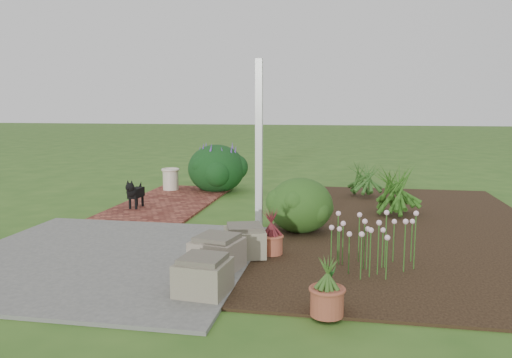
% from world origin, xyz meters
% --- Properties ---
extents(ground, '(80.00, 80.00, 0.00)m').
position_xyz_m(ground, '(0.00, 0.00, 0.00)').
color(ground, '#315E1D').
rests_on(ground, ground).
extents(concrete_patio, '(3.50, 3.50, 0.04)m').
position_xyz_m(concrete_patio, '(-1.25, -1.75, 0.02)').
color(concrete_patio, '#5A5A58').
rests_on(concrete_patio, ground).
extents(brick_path, '(1.60, 3.50, 0.04)m').
position_xyz_m(brick_path, '(-1.70, 1.75, 0.02)').
color(brick_path, '#5D251D').
rests_on(brick_path, ground).
extents(garden_bed, '(4.00, 7.00, 0.03)m').
position_xyz_m(garden_bed, '(2.50, 0.50, 0.01)').
color(garden_bed, black).
rests_on(garden_bed, ground).
extents(veranda_post, '(0.10, 0.10, 2.50)m').
position_xyz_m(veranda_post, '(0.30, 0.10, 1.25)').
color(veranda_post, white).
rests_on(veranda_post, ground).
extents(stone_trough_near, '(0.52, 0.52, 0.32)m').
position_xyz_m(stone_trough_near, '(0.25, -2.70, 0.20)').
color(stone_trough_near, '#716854').
rests_on(stone_trough_near, concrete_patio).
extents(stone_trough_mid, '(0.59, 0.59, 0.33)m').
position_xyz_m(stone_trough_mid, '(0.20, -1.98, 0.20)').
color(stone_trough_mid, gray).
rests_on(stone_trough_mid, concrete_patio).
extents(stone_trough_far, '(0.60, 0.60, 0.32)m').
position_xyz_m(stone_trough_far, '(0.39, -1.42, 0.20)').
color(stone_trough_far, gray).
rests_on(stone_trough_far, concrete_patio).
extents(black_dog, '(0.18, 0.55, 0.48)m').
position_xyz_m(black_dog, '(-2.07, 0.97, 0.32)').
color(black_dog, black).
rests_on(black_dog, brick_path).
extents(cream_ceramic_urn, '(0.35, 0.35, 0.44)m').
position_xyz_m(cream_ceramic_urn, '(-2.12, 2.92, 0.26)').
color(cream_ceramic_urn, beige).
rests_on(cream_ceramic_urn, brick_path).
extents(evergreen_shrub, '(1.24, 1.24, 0.80)m').
position_xyz_m(evergreen_shrub, '(0.94, -0.07, 0.43)').
color(evergreen_shrub, '#0E3911').
rests_on(evergreen_shrub, garden_bed).
extents(agapanthus_clump_back, '(1.20, 1.20, 0.98)m').
position_xyz_m(agapanthus_clump_back, '(2.38, 1.31, 0.52)').
color(agapanthus_clump_back, '#12390B').
rests_on(agapanthus_clump_back, garden_bed).
extents(agapanthus_clump_front, '(1.22, 1.22, 0.84)m').
position_xyz_m(agapanthus_clump_front, '(1.93, 2.89, 0.45)').
color(agapanthus_clump_front, '#153B12').
rests_on(agapanthus_clump_front, garden_bed).
extents(pink_flower_patch, '(1.27, 1.27, 0.68)m').
position_xyz_m(pink_flower_patch, '(1.89, -1.64, 0.37)').
color(pink_flower_patch, '#113D0F').
rests_on(pink_flower_patch, garden_bed).
extents(terracotta_pot_bronze, '(0.37, 0.37, 0.23)m').
position_xyz_m(terracotta_pot_bronze, '(0.69, -1.27, 0.14)').
color(terracotta_pot_bronze, '#AF563B').
rests_on(terracotta_pot_bronze, garden_bed).
extents(terracotta_pot_small_left, '(0.29, 0.29, 0.19)m').
position_xyz_m(terracotta_pot_small_left, '(1.46, -2.86, 0.12)').
color(terracotta_pot_small_left, '#B66E3D').
rests_on(terracotta_pot_small_left, garden_bed).
extents(terracotta_pot_small_right, '(0.32, 0.32, 0.24)m').
position_xyz_m(terracotta_pot_small_right, '(1.44, -2.98, 0.15)').
color(terracotta_pot_small_right, '#9A4A34').
rests_on(terracotta_pot_small_right, garden_bed).
extents(purple_flowering_bush, '(1.39, 1.39, 1.04)m').
position_xyz_m(purple_flowering_bush, '(-1.16, 3.13, 0.52)').
color(purple_flowering_bush, black).
rests_on(purple_flowering_bush, ground).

